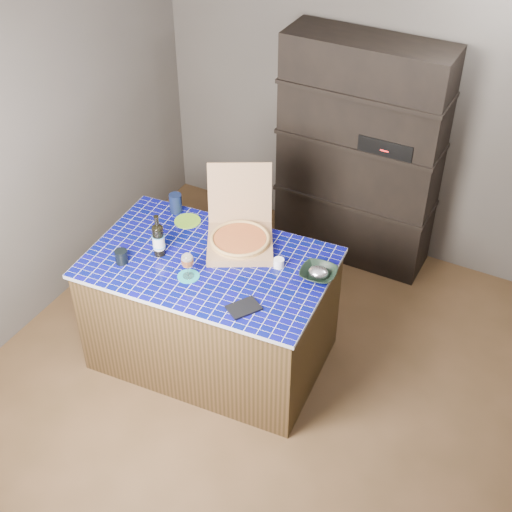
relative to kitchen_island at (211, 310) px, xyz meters
The scene contains 14 objects.
room 0.92m from the kitchen_island, ahead, with size 3.50×3.50×3.50m.
shelving_unit 1.68m from the kitchen_island, 75.83° to the left, with size 1.20×0.41×1.80m.
kitchen_island is the anchor object (origin of this frame).
pizza_box 0.55m from the kitchen_island, 70.33° to the left, with size 0.61×0.64×0.45m.
mead_bottle 0.62m from the kitchen_island, 165.63° to the right, with size 0.08×0.08×0.29m.
teal_trivet 0.46m from the kitchen_island, 99.69° to the right, with size 0.14×0.14×0.01m, color teal.
wine_glass 0.57m from the kitchen_island, 99.69° to the right, with size 0.08×0.08×0.17m.
tumbler 0.71m from the kitchen_island, 151.07° to the right, with size 0.08×0.08×0.09m, color black.
dvd_case 0.65m from the kitchen_island, 34.88° to the right, with size 0.13×0.18×0.01m, color black.
bowl 0.82m from the kitchen_island, 15.11° to the left, with size 0.22×0.22×0.05m, color black.
foil_contents 0.83m from the kitchen_island, 15.11° to the left, with size 0.13×0.10×0.06m, color #BAB8C5.
white_jar 0.62m from the kitchen_island, 21.31° to the left, with size 0.07×0.07×0.06m, color white.
navy_cup 0.77m from the kitchen_island, 142.60° to the left, with size 0.09×0.09×0.14m, color black.
green_trivet 0.62m from the kitchen_island, 138.98° to the left, with size 0.18×0.18×0.01m, color #72B025.
Camera 1 is at (1.50, -2.96, 3.62)m, focal length 50.00 mm.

